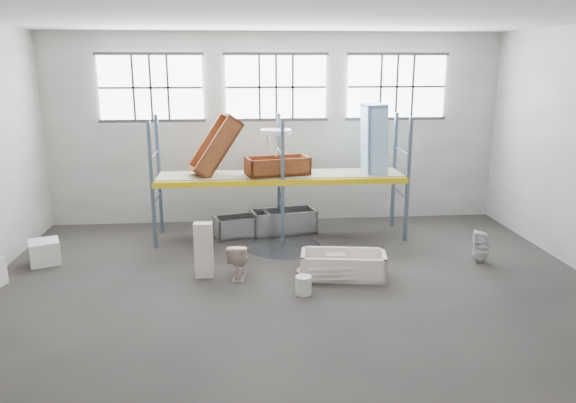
{
  "coord_description": "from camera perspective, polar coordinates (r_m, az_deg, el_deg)",
  "views": [
    {
      "loc": [
        -1.02,
        -9.71,
        4.25
      ],
      "look_at": [
        0.0,
        1.5,
        1.4
      ],
      "focal_mm": 34.6,
      "sensor_mm": 36.0,
      "label": 1
    }
  ],
  "objects": [
    {
      "name": "floor",
      "position": [
        10.67,
        0.74,
        -9.56
      ],
      "size": [
        12.0,
        10.0,
        0.1
      ],
      "primitive_type": "cube",
      "color": "#453E3B",
      "rests_on": "ground"
    },
    {
      "name": "ceiling",
      "position": [
        9.8,
        0.84,
        18.88
      ],
      "size": [
        12.0,
        10.0,
        0.1
      ],
      "primitive_type": "cube",
      "color": "silver",
      "rests_on": "ground"
    },
    {
      "name": "wall_back",
      "position": [
        14.9,
        -1.24,
        7.46
      ],
      "size": [
        12.0,
        0.1,
        5.0
      ],
      "primitive_type": "cube",
      "color": "#9D9991",
      "rests_on": "ground"
    },
    {
      "name": "wall_front",
      "position": [
        5.08,
        6.71,
        -6.04
      ],
      "size": [
        12.0,
        0.1,
        5.0
      ],
      "primitive_type": "cube",
      "color": "#B2ADA4",
      "rests_on": "ground"
    },
    {
      "name": "window_left",
      "position": [
        14.83,
        -13.91,
        11.29
      ],
      "size": [
        2.6,
        0.04,
        1.6
      ],
      "primitive_type": "cube",
      "color": "white",
      "rests_on": "wall_back"
    },
    {
      "name": "window_mid",
      "position": [
        14.7,
        -1.23,
        11.67
      ],
      "size": [
        2.6,
        0.04,
        1.6
      ],
      "primitive_type": "cube",
      "color": "white",
      "rests_on": "wall_back"
    },
    {
      "name": "window_right",
      "position": [
        15.26,
        11.09,
        11.51
      ],
      "size": [
        2.6,
        0.04,
        1.6
      ],
      "primitive_type": "cube",
      "color": "white",
      "rests_on": "wall_back"
    },
    {
      "name": "rack_upright_la",
      "position": [
        13.06,
        -13.8,
        1.64
      ],
      "size": [
        0.08,
        0.08,
        3.0
      ],
      "primitive_type": "cube",
      "color": "slate",
      "rests_on": "floor"
    },
    {
      "name": "rack_upright_lb",
      "position": [
        14.22,
        -13.11,
        2.68
      ],
      "size": [
        0.08,
        0.08,
        3.0
      ],
      "primitive_type": "cube",
      "color": "slate",
      "rests_on": "floor"
    },
    {
      "name": "rack_upright_ma",
      "position": [
        12.95,
        -0.56,
        1.94
      ],
      "size": [
        0.08,
        0.08,
        3.0
      ],
      "primitive_type": "cube",
      "color": "slate",
      "rests_on": "floor"
    },
    {
      "name": "rack_upright_mb",
      "position": [
        14.12,
        -0.95,
        2.97
      ],
      "size": [
        0.08,
        0.08,
        3.0
      ],
      "primitive_type": "cube",
      "color": "slate",
      "rests_on": "floor"
    },
    {
      "name": "rack_upright_ra",
      "position": [
        13.52,
        12.23,
        2.14
      ],
      "size": [
        0.08,
        0.08,
        3.0
      ],
      "primitive_type": "cube",
      "color": "slate",
      "rests_on": "floor"
    },
    {
      "name": "rack_upright_rb",
      "position": [
        14.65,
        10.85,
        3.13
      ],
      "size": [
        0.08,
        0.08,
        3.0
      ],
      "primitive_type": "cube",
      "color": "slate",
      "rests_on": "floor"
    },
    {
      "name": "rack_beam_front",
      "position": [
        12.95,
        -0.56,
        1.94
      ],
      "size": [
        6.0,
        0.1,
        0.14
      ],
      "primitive_type": "cube",
      "color": "yellow",
      "rests_on": "floor"
    },
    {
      "name": "rack_beam_back",
      "position": [
        14.12,
        -0.95,
        2.97
      ],
      "size": [
        6.0,
        0.1,
        0.14
      ],
      "primitive_type": "cube",
      "color": "yellow",
      "rests_on": "floor"
    },
    {
      "name": "shelf_deck",
      "position": [
        13.52,
        -0.77,
        2.81
      ],
      "size": [
        5.9,
        1.1,
        0.03
      ],
      "primitive_type": "cube",
      "color": "gray",
      "rests_on": "floor"
    },
    {
      "name": "wet_patch",
      "position": [
        13.16,
        -0.47,
        -4.63
      ],
      "size": [
        1.8,
        1.8,
        0.0
      ],
      "primitive_type": "cylinder",
      "color": "black",
      "rests_on": "floor"
    },
    {
      "name": "bathtub_beige",
      "position": [
        11.36,
        5.69,
        -6.48
      ],
      "size": [
        1.81,
        1.05,
        0.5
      ],
      "primitive_type": null,
      "rotation": [
        0.0,
        0.0,
        -0.15
      ],
      "color": "#F3DBCD",
      "rests_on": "floor"
    },
    {
      "name": "cistern_spare",
      "position": [
        11.34,
        4.92,
        -6.34
      ],
      "size": [
        0.41,
        0.21,
        0.38
      ],
      "primitive_type": "cube",
      "rotation": [
        0.0,
        0.0,
        -0.05
      ],
      "color": "#C1AAA4",
      "rests_on": "bathtub_beige"
    },
    {
      "name": "sink_in_tub",
      "position": [
        11.13,
        1.96,
        -7.37
      ],
      "size": [
        0.48,
        0.48,
        0.15
      ],
      "primitive_type": "imported",
      "rotation": [
        0.0,
        0.0,
        -0.12
      ],
      "color": "beige",
      "rests_on": "bathtub_beige"
    },
    {
      "name": "toilet_beige",
      "position": [
        11.29,
        -5.12,
        -6.0
      ],
      "size": [
        0.48,
        0.75,
        0.72
      ],
      "primitive_type": "imported",
      "rotation": [
        0.0,
        0.0,
        3.03
      ],
      "color": "beige",
      "rests_on": "floor"
    },
    {
      "name": "cistern_tall",
      "position": [
        11.32,
        -8.66,
        -4.95
      ],
      "size": [
        0.37,
        0.25,
        1.13
      ],
      "primitive_type": "cube",
      "rotation": [
        0.0,
        0.0,
        -0.04
      ],
      "color": "beige",
      "rests_on": "floor"
    },
    {
      "name": "toilet_white",
      "position": [
        12.73,
        19.21,
        -4.42
      ],
      "size": [
        0.4,
        0.4,
        0.72
      ],
      "primitive_type": "imported",
      "rotation": [
        0.0,
        0.0,
        -1.84
      ],
      "color": "silver",
      "rests_on": "floor"
    },
    {
      "name": "steel_tub_left",
      "position": [
        13.93,
        -4.63,
        -2.51
      ],
      "size": [
        1.51,
        0.98,
        0.51
      ],
      "primitive_type": null,
      "rotation": [
        0.0,
        0.0,
        0.26
      ],
      "color": "#B2B7BB",
      "rests_on": "floor"
    },
    {
      "name": "steel_tub_right",
      "position": [
        14.14,
        -0.48,
        -2.04
      ],
      "size": [
        1.72,
        1.03,
        0.59
      ],
      "primitive_type": null,
      "rotation": [
        0.0,
        0.0,
        0.18
      ],
      "color": "#B0B2B7",
      "rests_on": "floor"
    },
    {
      "name": "rust_tub_flat",
      "position": [
        13.34,
        -1.08,
        3.7
      ],
      "size": [
        1.61,
        1.02,
        0.42
      ],
      "primitive_type": null,
      "rotation": [
        0.0,
        0.0,
        0.23
      ],
      "color": "#935322",
      "rests_on": "shelf_deck"
    },
    {
      "name": "rust_tub_tilted",
      "position": [
        13.41,
        -7.47,
        5.7
      ],
      "size": [
        1.42,
        1.06,
        1.55
      ],
      "primitive_type": null,
      "rotation": [
        0.0,
        -0.96,
        0.27
      ],
      "color": "#9C442D",
      "rests_on": "shelf_deck"
    },
    {
      "name": "sink_on_shelf",
      "position": [
        13.25,
        -1.24,
        4.84
      ],
      "size": [
        0.81,
        0.67,
        0.65
      ],
      "primitive_type": "imported",
      "rotation": [
        0.0,
        0.0,
        -0.16
      ],
      "color": "white",
      "rests_on": "rust_tub_flat"
    },
    {
      "name": "blue_tub_upright",
      "position": [
        13.74,
        8.82,
        6.28
      ],
      "size": [
        0.56,
        0.82,
        1.74
      ],
      "primitive_type": null,
      "rotation": [
        0.0,
        1.54,
        0.01
      ],
      "color": "#9AC1EE",
      "rests_on": "shelf_deck"
    },
    {
      "name": "bucket",
      "position": [
        10.52,
        1.6,
        -8.59
      ],
      "size": [
        0.36,
        0.36,
        0.35
      ],
      "primitive_type": "cylinder",
      "rotation": [
        0.0,
        0.0,
        0.21
      ],
      "color": "beige",
      "rests_on": "floor"
    },
    {
      "name": "carton_far",
      "position": [
        13.12,
        -23.73,
        -4.77
      ],
      "size": [
        0.79,
        0.79,
        0.51
      ],
      "primitive_type": "cube",
      "rotation": [
        0.0,
        0.0,
        0.36
      ],
      "color": "silver",
      "rests_on": "floor"
    }
  ]
}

